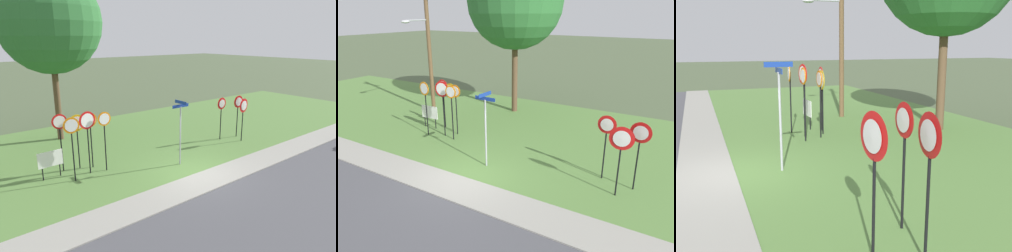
{
  "view_description": "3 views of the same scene",
  "coord_description": "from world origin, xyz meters",
  "views": [
    {
      "loc": [
        -9.24,
        -9.57,
        6.05
      ],
      "look_at": [
        0.8,
        3.04,
        1.49
      ],
      "focal_mm": 33.69,
      "sensor_mm": 36.0,
      "label": 1
    },
    {
      "loc": [
        7.45,
        -8.89,
        6.2
      ],
      "look_at": [
        0.23,
        2.8,
        1.38
      ],
      "focal_mm": 34.88,
      "sensor_mm": 36.0,
      "label": 2
    },
    {
      "loc": [
        10.89,
        -0.88,
        3.66
      ],
      "look_at": [
        -0.51,
        3.54,
        1.07
      ],
      "focal_mm": 41.01,
      "sensor_mm": 36.0,
      "label": 3
    }
  ],
  "objects": [
    {
      "name": "stop_sign_far_right",
      "position": [
        -4.58,
        2.72,
        2.09
      ],
      "size": [
        0.69,
        0.12,
        2.84
      ],
      "rotation": [
        0.0,
        0.0,
        -0.11
      ],
      "color": "black",
      "rests_on": "grass_median"
    },
    {
      "name": "stop_sign_far_center",
      "position": [
        -3.72,
        3.06,
        2.18
      ],
      "size": [
        0.79,
        0.13,
        2.9
      ],
      "rotation": [
        0.0,
        0.0,
        0.13
      ],
      "color": "black",
      "rests_on": "grass_median"
    },
    {
      "name": "grass_median",
      "position": [
        0.0,
        6.0,
        0.02
      ],
      "size": [
        44.0,
        12.0,
        0.04
      ],
      "primitive_type": "cube",
      "color": "#567F3D",
      "rests_on": "ground_plane"
    },
    {
      "name": "yield_sign_near_left",
      "position": [
        5.88,
        2.5,
        1.99
      ],
      "size": [
        0.75,
        0.12,
        2.6
      ],
      "rotation": [
        0.0,
        0.0,
        -0.07
      ],
      "color": "black",
      "rests_on": "grass_median"
    },
    {
      "name": "ground_plane",
      "position": [
        0.0,
        0.0,
        0.0
      ],
      "size": [
        160.0,
        160.0,
        0.0
      ],
      "primitive_type": "plane",
      "color": "#4C5B3D"
    },
    {
      "name": "stop_sign_far_left",
      "position": [
        -3.33,
        3.61,
        1.95
      ],
      "size": [
        0.65,
        0.09,
        2.66
      ],
      "rotation": [
        0.0,
        0.0,
        0.02
      ],
      "color": "black",
      "rests_on": "grass_median"
    },
    {
      "name": "yield_sign_near_right",
      "position": [
        4.65,
        2.75,
        1.96
      ],
      "size": [
        0.7,
        0.1,
        2.57
      ],
      "rotation": [
        0.0,
        0.0,
        -0.0
      ],
      "color": "black",
      "rests_on": "grass_median"
    },
    {
      "name": "stop_sign_center_tall",
      "position": [
        -4.59,
        4.08,
        2.01
      ],
      "size": [
        0.69,
        0.1,
        2.73
      ],
      "rotation": [
        0.0,
        0.0,
        -0.04
      ],
      "color": "black",
      "rests_on": "grass_median"
    },
    {
      "name": "sidewalk_strip",
      "position": [
        0.0,
        -0.8,
        0.03
      ],
      "size": [
        44.0,
        1.6,
        0.06
      ],
      "primitive_type": "cube",
      "color": "#99968C",
      "rests_on": "ground_plane"
    },
    {
      "name": "oak_tree_left",
      "position": [
        -2.92,
        8.95,
        6.85
      ],
      "size": [
        5.77,
        5.77,
        9.71
      ],
      "color": "brown",
      "rests_on": "grass_median"
    },
    {
      "name": "notice_board",
      "position": [
        -5.28,
        3.64,
        0.87
      ],
      "size": [
        1.1,
        0.08,
        1.25
      ],
      "rotation": [
        0.0,
        0.0,
        0.04
      ],
      "color": "black",
      "rests_on": "grass_median"
    },
    {
      "name": "stop_sign_near_right",
      "position": [
        -2.98,
        2.89,
        2.05
      ],
      "size": [
        0.64,
        0.09,
        2.81
      ],
      "rotation": [
        0.0,
        0.0,
        0.01
      ],
      "color": "black",
      "rests_on": "grass_median"
    },
    {
      "name": "yield_sign_far_left",
      "position": [
        5.43,
        1.74,
        1.98
      ],
      "size": [
        0.83,
        0.13,
        2.59
      ],
      "rotation": [
        0.0,
        0.0,
        0.12
      ],
      "color": "black",
      "rests_on": "grass_median"
    },
    {
      "name": "road_asphalt",
      "position": [
        0.0,
        -4.8,
        0.01
      ],
      "size": [
        44.0,
        6.4,
        0.01
      ],
      "primitive_type": "cube",
      "color": "#4C4C51",
      "rests_on": "ground_plane"
    },
    {
      "name": "street_name_post",
      "position": [
        0.18,
        1.31,
        1.91
      ],
      "size": [
        0.96,
        0.82,
        3.17
      ],
      "rotation": [
        0.0,
        0.0,
        -0.01
      ],
      "color": "#9EA0A8",
      "rests_on": "grass_median"
    },
    {
      "name": "stop_sign_near_left",
      "position": [
        -3.87,
        3.87,
        1.97
      ],
      "size": [
        0.78,
        0.1,
        2.63
      ],
      "rotation": [
        0.0,
        0.0,
        -0.02
      ],
      "color": "black",
      "rests_on": "grass_median"
    }
  ]
}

